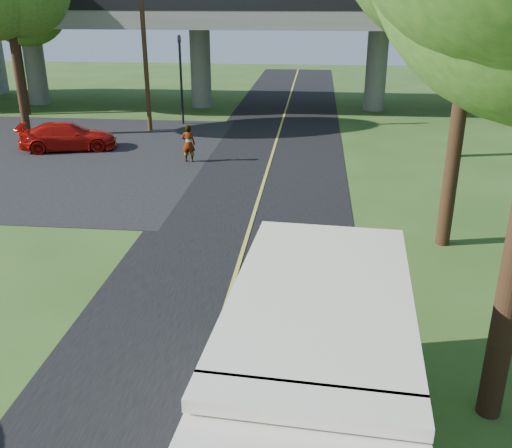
# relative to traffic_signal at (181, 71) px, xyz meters

# --- Properties ---
(ground) EXTENTS (120.00, 120.00, 0.00)m
(ground) POSITION_rel_traffic_signal_xyz_m (6.00, -26.00, -3.20)
(ground) COLOR #2E4E1B
(ground) RESTS_ON ground
(road) EXTENTS (7.00, 90.00, 0.02)m
(road) POSITION_rel_traffic_signal_xyz_m (6.00, -16.00, -3.19)
(road) COLOR black
(road) RESTS_ON ground
(parking_lot) EXTENTS (16.00, 18.00, 0.01)m
(parking_lot) POSITION_rel_traffic_signal_xyz_m (-5.00, -8.00, -3.19)
(parking_lot) COLOR black
(parking_lot) RESTS_ON ground
(lane_line) EXTENTS (0.12, 90.00, 0.01)m
(lane_line) POSITION_rel_traffic_signal_xyz_m (6.00, -16.00, -3.17)
(lane_line) COLOR gold
(lane_line) RESTS_ON road
(overpass) EXTENTS (54.00, 10.00, 7.30)m
(overpass) POSITION_rel_traffic_signal_xyz_m (6.00, 6.00, 1.36)
(overpass) COLOR slate
(overpass) RESTS_ON ground
(traffic_signal) EXTENTS (0.18, 0.22, 5.20)m
(traffic_signal) POSITION_rel_traffic_signal_xyz_m (0.00, 0.00, 0.00)
(traffic_signal) COLOR black
(traffic_signal) RESTS_ON ground
(utility_pole) EXTENTS (1.60, 0.26, 9.00)m
(utility_pole) POSITION_rel_traffic_signal_xyz_m (-1.50, -2.00, 1.40)
(utility_pole) COLOR #472D19
(utility_pole) RESTS_ON ground
(step_van) EXTENTS (3.27, 7.67, 3.14)m
(step_van) POSITION_rel_traffic_signal_xyz_m (8.21, -27.13, -1.49)
(step_van) COLOR silver
(step_van) RESTS_ON ground
(red_sedan) EXTENTS (5.09, 3.15, 1.38)m
(red_sedan) POSITION_rel_traffic_signal_xyz_m (-4.37, -6.78, -2.51)
(red_sedan) COLOR #B6100B
(red_sedan) RESTS_ON ground
(pedestrian) EXTENTS (0.67, 0.47, 1.76)m
(pedestrian) POSITION_rel_traffic_signal_xyz_m (2.20, -8.40, -2.32)
(pedestrian) COLOR gray
(pedestrian) RESTS_ON ground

